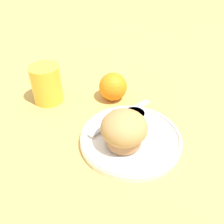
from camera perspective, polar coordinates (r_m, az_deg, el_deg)
name	(u,v)px	position (r m, az deg, el deg)	size (l,w,h in m)	color
ground_plane	(125,137)	(0.57, 2.93, -5.78)	(3.00, 3.00, 0.00)	tan
plate	(131,138)	(0.55, 4.28, -6.00)	(0.22, 0.22, 0.02)	silver
muffin	(124,130)	(0.50, 2.76, -4.06)	(0.10, 0.10, 0.07)	#9E7047
cream_ramekin	(134,116)	(0.58, 5.11, -0.86)	(0.05, 0.05, 0.02)	silver
berry_pair	(130,122)	(0.57, 4.11, -2.23)	(0.03, 0.02, 0.02)	maroon
butter_knife	(121,117)	(0.59, 2.10, -1.10)	(0.19, 0.07, 0.00)	#B7B7BC
orange_fruit	(113,87)	(0.67, 0.23, 5.80)	(0.08, 0.08, 0.08)	orange
juice_glass	(47,84)	(0.68, -14.73, 6.22)	(0.08, 0.08, 0.10)	gold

